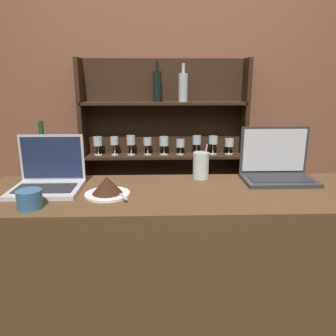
{
  "coord_description": "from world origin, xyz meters",
  "views": [
    {
      "loc": [
        -0.11,
        -1.09,
        1.47
      ],
      "look_at": [
        -0.06,
        0.29,
        1.1
      ],
      "focal_mm": 35.0,
      "sensor_mm": 36.0,
      "label": 1
    }
  ],
  "objects_px": {
    "cake_plate": "(107,187)",
    "wine_bottle_green": "(44,157)",
    "laptop_far": "(277,168)",
    "laptop_near": "(48,178)",
    "coffee_cup": "(30,199)",
    "water_glass": "(201,165)"
  },
  "relations": [
    {
      "from": "cake_plate",
      "to": "water_glass",
      "type": "height_order",
      "value": "water_glass"
    },
    {
      "from": "wine_bottle_green",
      "to": "coffee_cup",
      "type": "relative_size",
      "value": 3.05
    },
    {
      "from": "laptop_far",
      "to": "water_glass",
      "type": "bearing_deg",
      "value": 174.03
    },
    {
      "from": "cake_plate",
      "to": "wine_bottle_green",
      "type": "height_order",
      "value": "wine_bottle_green"
    },
    {
      "from": "laptop_far",
      "to": "water_glass",
      "type": "distance_m",
      "value": 0.37
    },
    {
      "from": "cake_plate",
      "to": "water_glass",
      "type": "bearing_deg",
      "value": 29.07
    },
    {
      "from": "coffee_cup",
      "to": "water_glass",
      "type": "bearing_deg",
      "value": 27.97
    },
    {
      "from": "laptop_near",
      "to": "cake_plate",
      "type": "height_order",
      "value": "laptop_near"
    },
    {
      "from": "laptop_far",
      "to": "cake_plate",
      "type": "height_order",
      "value": "laptop_far"
    },
    {
      "from": "cake_plate",
      "to": "wine_bottle_green",
      "type": "xyz_separation_m",
      "value": [
        -0.34,
        0.25,
        0.07
      ]
    },
    {
      "from": "laptop_far",
      "to": "laptop_near",
      "type": "bearing_deg",
      "value": -174.55
    },
    {
      "from": "laptop_near",
      "to": "coffee_cup",
      "type": "distance_m",
      "value": 0.23
    },
    {
      "from": "wine_bottle_green",
      "to": "cake_plate",
      "type": "bearing_deg",
      "value": -36.33
    },
    {
      "from": "cake_plate",
      "to": "laptop_far",
      "type": "bearing_deg",
      "value": 14.06
    },
    {
      "from": "laptop_near",
      "to": "water_glass",
      "type": "xyz_separation_m",
      "value": [
        0.7,
        0.14,
        0.02
      ]
    },
    {
      "from": "water_glass",
      "to": "coffee_cup",
      "type": "height_order",
      "value": "water_glass"
    },
    {
      "from": "cake_plate",
      "to": "water_glass",
      "type": "relative_size",
      "value": 1.11
    },
    {
      "from": "wine_bottle_green",
      "to": "laptop_near",
      "type": "bearing_deg",
      "value": -67.4
    },
    {
      "from": "cake_plate",
      "to": "water_glass",
      "type": "xyz_separation_m",
      "value": [
        0.43,
        0.24,
        0.03
      ]
    },
    {
      "from": "laptop_far",
      "to": "coffee_cup",
      "type": "relative_size",
      "value": 3.58
    },
    {
      "from": "laptop_far",
      "to": "cake_plate",
      "type": "bearing_deg",
      "value": -165.94
    },
    {
      "from": "coffee_cup",
      "to": "laptop_near",
      "type": "bearing_deg",
      "value": 90.64
    }
  ]
}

